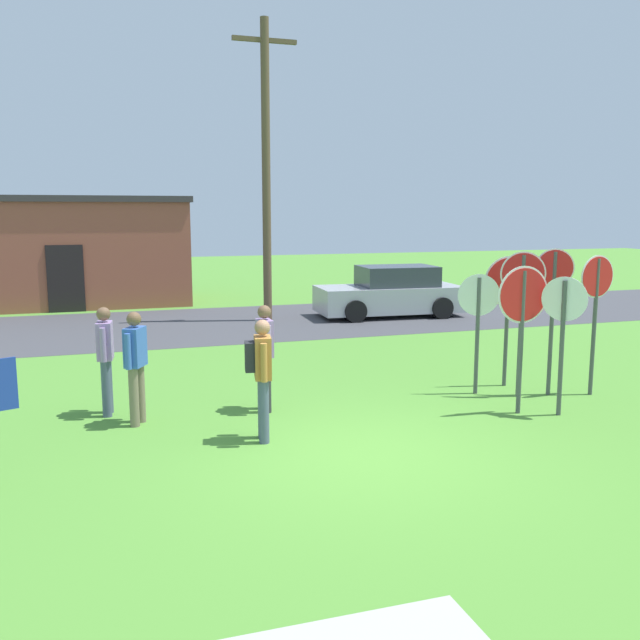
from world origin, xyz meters
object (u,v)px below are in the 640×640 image
at_px(utility_pole, 266,167).
at_px(person_in_dark_shirt, 265,352).
at_px(stop_sign_far_back, 563,323).
at_px(stop_sign_tallest, 596,301).
at_px(stop_sign_rear_right, 508,297).
at_px(stop_sign_rear_left, 553,298).
at_px(person_in_teal, 105,355).
at_px(person_near_signs, 261,371).
at_px(person_with_sunhat, 136,362).
at_px(stop_sign_leaning_left, 478,313).
at_px(stop_sign_center_cluster, 523,312).
at_px(stop_sign_leaning_right, 522,298).
at_px(parked_car_on_street, 391,293).

height_order(utility_pole, person_in_dark_shirt, utility_pole).
height_order(utility_pole, stop_sign_far_back, utility_pole).
bearing_deg(stop_sign_tallest, person_in_dark_shirt, 171.77).
bearing_deg(stop_sign_rear_right, stop_sign_far_back, -97.17).
relative_size(stop_sign_tallest, stop_sign_rear_right, 1.02).
height_order(stop_sign_rear_left, person_in_teal, stop_sign_rear_left).
relative_size(person_near_signs, person_with_sunhat, 1.00).
height_order(stop_sign_leaning_left, person_near_signs, stop_sign_leaning_left).
relative_size(utility_pole, person_near_signs, 4.93).
xyz_separation_m(stop_sign_leaning_left, person_in_dark_shirt, (-3.71, 0.12, -0.46)).
distance_m(stop_sign_far_back, stop_sign_rear_right, 1.87).
bearing_deg(stop_sign_tallest, stop_sign_rear_right, 137.27).
relative_size(stop_sign_far_back, stop_sign_center_cluster, 0.93).
distance_m(stop_sign_center_cluster, person_in_teal, 6.44).
distance_m(stop_sign_rear_left, person_near_signs, 5.36).
bearing_deg(stop_sign_leaning_right, stop_sign_rear_right, 74.65).
distance_m(stop_sign_tallest, person_in_dark_shirt, 5.66).
bearing_deg(stop_sign_leaning_left, utility_pole, 99.70).
distance_m(stop_sign_rear_right, person_in_dark_shirt, 4.55).
height_order(parked_car_on_street, person_with_sunhat, person_with_sunhat).
xyz_separation_m(stop_sign_leaning_left, person_near_signs, (-4.09, -1.26, -0.43)).
bearing_deg(stop_sign_tallest, stop_sign_far_back, -146.68).
xyz_separation_m(person_in_dark_shirt, person_in_teal, (-2.38, 0.54, 0.00)).
relative_size(parked_car_on_street, stop_sign_leaning_right, 1.78).
bearing_deg(stop_sign_rear_right, stop_sign_tallest, -42.73).
distance_m(stop_sign_leaning_left, person_with_sunhat, 5.70).
bearing_deg(person_in_teal, stop_sign_center_cluster, -17.29).
distance_m(person_near_signs, person_with_sunhat, 2.04).
bearing_deg(stop_sign_far_back, person_with_sunhat, 165.93).
xyz_separation_m(parked_car_on_street, person_with_sunhat, (-7.88, -8.59, 0.26)).
relative_size(person_in_dark_shirt, person_near_signs, 1.00).
bearing_deg(stop_sign_center_cluster, person_with_sunhat, 167.50).
xyz_separation_m(person_in_dark_shirt, person_with_sunhat, (-1.97, -0.10, 0.00)).
distance_m(parked_car_on_street, stop_sign_center_cluster, 10.13).
height_order(stop_sign_rear_right, stop_sign_rear_left, stop_sign_rear_left).
bearing_deg(stop_sign_far_back, parked_car_on_street, 80.75).
xyz_separation_m(parked_car_on_street, stop_sign_leaning_left, (-2.20, -8.61, 0.72)).
bearing_deg(stop_sign_center_cluster, person_in_teal, 162.71).
xyz_separation_m(stop_sign_far_back, person_in_teal, (-6.64, 2.20, -0.51)).
bearing_deg(person_with_sunhat, parked_car_on_street, 47.48).
bearing_deg(stop_sign_tallest, parked_car_on_street, 87.83).
height_order(utility_pole, stop_sign_center_cluster, utility_pole).
xyz_separation_m(person_in_dark_shirt, person_near_signs, (-0.38, -1.39, 0.03)).
xyz_separation_m(stop_sign_tallest, person_near_signs, (-5.94, -0.58, -0.66)).
height_order(stop_sign_leaning_right, stop_sign_far_back, stop_sign_leaning_right).
bearing_deg(stop_sign_rear_left, person_near_signs, -171.25).
relative_size(stop_sign_leaning_right, person_near_signs, 1.46).
xyz_separation_m(stop_sign_leaning_left, stop_sign_rear_left, (1.16, -0.46, 0.26)).
distance_m(stop_sign_leaning_left, stop_sign_tallest, 1.98).
xyz_separation_m(stop_sign_leaning_left, person_with_sunhat, (-5.68, 0.02, -0.46)).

